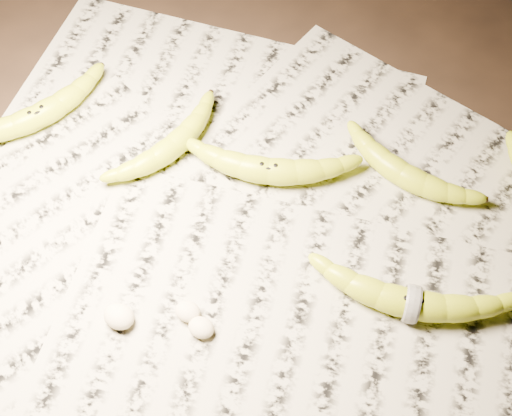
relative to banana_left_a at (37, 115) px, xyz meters
The scene contains 11 objects.
ground 0.36m from the banana_left_a, ahead, with size 3.00×3.00×0.00m, color black.
newspaper_patch 0.33m from the banana_left_a, ahead, with size 0.90×0.70×0.01m, color #AEAA95.
banana_left_a is the anchor object (origin of this frame).
banana_left_b 0.19m from the banana_left_a, 13.81° to the left, with size 0.17×0.05×0.03m, color #BCCE19, non-canonical shape.
banana_center 0.33m from the banana_left_a, 12.79° to the left, with size 0.20×0.06×0.04m, color #BCCE19, non-canonical shape.
banana_taped 0.55m from the banana_left_a, ahead, with size 0.22×0.06×0.04m, color #BCCE19, non-canonical shape.
banana_upper_a 0.50m from the banana_left_a, 17.90° to the left, with size 0.17×0.05×0.03m, color #BCCE19, non-canonical shape.
measuring_tape 0.55m from the banana_left_a, ahead, with size 0.05×0.05×0.00m, color white.
flesh_chunk_a 0.32m from the banana_left_a, 35.44° to the right, with size 0.04×0.03×0.02m, color beige.
flesh_chunk_b 0.38m from the banana_left_a, 23.32° to the right, with size 0.03×0.03×0.02m, color beige.
flesh_chunk_c 0.36m from the banana_left_a, 23.44° to the right, with size 0.03×0.03×0.02m, color beige.
Camera 1 is at (0.20, -0.35, 0.78)m, focal length 50.00 mm.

